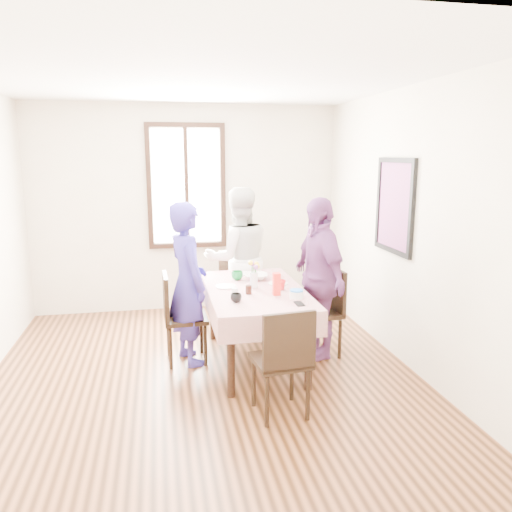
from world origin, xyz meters
name	(u,v)px	position (x,y,z in m)	size (l,w,h in m)	color
ground	(205,378)	(0.00, 0.00, 0.00)	(4.50, 4.50, 0.00)	#321B0C
back_wall	(187,209)	(0.00, 2.25, 1.35)	(4.00, 4.00, 0.00)	beige
right_wall	(410,230)	(2.00, 0.00, 1.35)	(4.50, 4.50, 0.00)	beige
window_frame	(186,186)	(0.00, 2.23, 1.65)	(1.02, 0.06, 1.62)	black
window_pane	(186,186)	(0.00, 2.24, 1.65)	(0.90, 0.02, 1.50)	white
art_poster	(395,206)	(1.98, 0.30, 1.55)	(0.04, 0.76, 0.96)	red
dining_table	(255,326)	(0.54, 0.30, 0.38)	(0.81, 1.53, 0.75)	black
tablecloth	(255,289)	(0.54, 0.30, 0.76)	(0.93, 1.65, 0.01)	#63000C
chair_left	(186,318)	(-0.14, 0.44, 0.46)	(0.42, 0.42, 0.91)	black
chair_right	(318,312)	(1.22, 0.35, 0.46)	(0.42, 0.42, 0.91)	black
chair_far	(238,290)	(0.54, 1.35, 0.46)	(0.42, 0.42, 0.91)	black
chair_near	(280,360)	(0.54, -0.75, 0.46)	(0.42, 0.42, 0.91)	black
person_left	(187,283)	(-0.12, 0.44, 0.81)	(0.59, 0.39, 1.62)	#372A91
person_far	(238,259)	(0.54, 1.33, 0.85)	(0.82, 0.64, 1.69)	silver
person_right	(318,278)	(1.20, 0.35, 0.83)	(0.97, 0.40, 1.65)	#743B79
mug_black	(236,298)	(0.28, -0.12, 0.80)	(0.10, 0.10, 0.08)	black
mug_flag	(281,285)	(0.77, 0.20, 0.81)	(0.10, 0.10, 0.10)	red
mug_green	(237,276)	(0.42, 0.67, 0.81)	(0.12, 0.12, 0.09)	#0C7226
serving_bowl	(256,277)	(0.62, 0.65, 0.79)	(0.25, 0.25, 0.06)	white
juice_carton	(277,284)	(0.69, 0.03, 0.87)	(0.07, 0.07, 0.21)	red
butter_tub	(296,294)	(0.85, -0.09, 0.79)	(0.13, 0.13, 0.07)	white
jam_jar	(249,290)	(0.44, 0.12, 0.80)	(0.06, 0.06, 0.08)	black
drinking_glass	(235,293)	(0.29, 0.03, 0.81)	(0.06, 0.06, 0.09)	silver
smartphone	(299,304)	(0.82, -0.29, 0.77)	(0.07, 0.14, 0.01)	black
flower_vase	(254,280)	(0.53, 0.33, 0.84)	(0.08, 0.08, 0.16)	silver
plate_left	(226,286)	(0.26, 0.41, 0.77)	(0.20, 0.20, 0.01)	white
plate_right	(278,284)	(0.80, 0.42, 0.77)	(0.20, 0.20, 0.01)	white
plate_far	(245,273)	(0.55, 0.91, 0.77)	(0.20, 0.20, 0.01)	white
butter_lid	(296,290)	(0.85, -0.09, 0.83)	(0.12, 0.12, 0.01)	blue
flower_bunch	(254,267)	(0.53, 0.33, 0.97)	(0.09, 0.09, 0.10)	yellow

